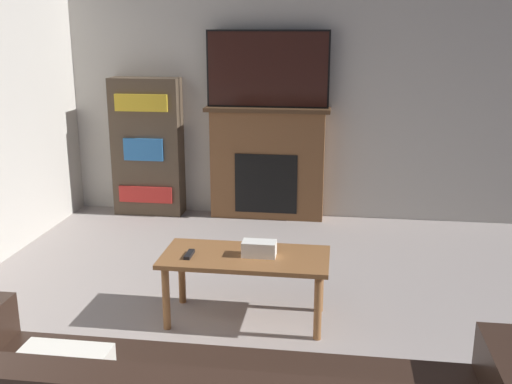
{
  "coord_description": "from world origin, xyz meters",
  "views": [
    {
      "loc": [
        0.52,
        -1.34,
        1.91
      ],
      "look_at": [
        -0.06,
        2.84,
        0.74
      ],
      "focal_mm": 42.0,
      "sensor_mm": 36.0,
      "label": 1
    }
  ],
  "objects_px": {
    "bookshelf": "(148,147)",
    "tv": "(268,69)",
    "fireplace": "(267,163)",
    "coffee_table": "(245,264)"
  },
  "relations": [
    {
      "from": "bookshelf",
      "to": "tv",
      "type": "bearing_deg",
      "value": 0.08
    },
    {
      "from": "fireplace",
      "to": "tv",
      "type": "xyz_separation_m",
      "value": [
        -0.0,
        -0.02,
        0.94
      ]
    },
    {
      "from": "bookshelf",
      "to": "coffee_table",
      "type": "bearing_deg",
      "value": -58.5
    },
    {
      "from": "tv",
      "to": "fireplace",
      "type": "bearing_deg",
      "value": 90.0
    },
    {
      "from": "fireplace",
      "to": "bookshelf",
      "type": "height_order",
      "value": "bookshelf"
    },
    {
      "from": "fireplace",
      "to": "coffee_table",
      "type": "relative_size",
      "value": 1.14
    },
    {
      "from": "coffee_table",
      "to": "bookshelf",
      "type": "relative_size",
      "value": 0.77
    },
    {
      "from": "tv",
      "to": "bookshelf",
      "type": "distance_m",
      "value": 1.48
    },
    {
      "from": "tv",
      "to": "bookshelf",
      "type": "bearing_deg",
      "value": -179.92
    },
    {
      "from": "fireplace",
      "to": "tv",
      "type": "distance_m",
      "value": 0.94
    }
  ]
}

